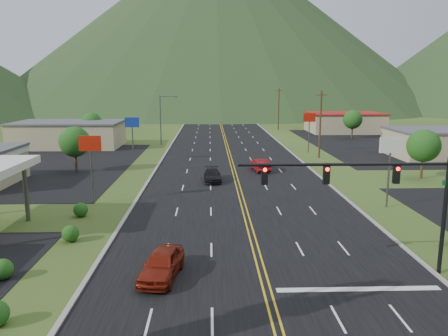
{
  "coord_description": "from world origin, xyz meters",
  "views": [
    {
      "loc": [
        -3.06,
        -9.84,
        11.06
      ],
      "look_at": [
        -1.95,
        23.98,
        4.5
      ],
      "focal_mm": 35.0,
      "sensor_mm": 36.0,
      "label": 1
    }
  ],
  "objects_px": {
    "car_red_near": "(162,265)",
    "streetlight_west": "(162,117)",
    "car_dark_mid": "(213,176)",
    "car_red_far": "(260,165)",
    "traffic_signal": "(378,186)"
  },
  "relations": [
    {
      "from": "car_red_near",
      "to": "streetlight_west",
      "type": "bearing_deg",
      "value": 105.3
    },
    {
      "from": "streetlight_west",
      "to": "car_dark_mid",
      "type": "relative_size",
      "value": 1.92
    },
    {
      "from": "streetlight_west",
      "to": "car_red_far",
      "type": "distance_m",
      "value": 29.51
    },
    {
      "from": "traffic_signal",
      "to": "car_dark_mid",
      "type": "xyz_separation_m",
      "value": [
        -9.25,
        25.03,
        -4.65
      ]
    },
    {
      "from": "streetlight_west",
      "to": "car_dark_mid",
      "type": "distance_m",
      "value": 32.54
    },
    {
      "from": "traffic_signal",
      "to": "car_red_near",
      "type": "relative_size",
      "value": 2.74
    },
    {
      "from": "car_dark_mid",
      "to": "car_red_far",
      "type": "height_order",
      "value": "car_red_far"
    },
    {
      "from": "car_red_near",
      "to": "car_dark_mid",
      "type": "height_order",
      "value": "car_red_near"
    },
    {
      "from": "traffic_signal",
      "to": "car_red_near",
      "type": "xyz_separation_m",
      "value": [
        -12.36,
        -0.14,
        -4.52
      ]
    },
    {
      "from": "traffic_signal",
      "to": "streetlight_west",
      "type": "height_order",
      "value": "streetlight_west"
    },
    {
      "from": "car_red_near",
      "to": "car_dark_mid",
      "type": "relative_size",
      "value": 1.02
    },
    {
      "from": "car_dark_mid",
      "to": "car_red_far",
      "type": "xyz_separation_m",
      "value": [
        6.17,
        5.99,
        0.11
      ]
    },
    {
      "from": "car_red_near",
      "to": "car_dark_mid",
      "type": "distance_m",
      "value": 25.36
    },
    {
      "from": "traffic_signal",
      "to": "car_dark_mid",
      "type": "relative_size",
      "value": 2.8
    },
    {
      "from": "streetlight_west",
      "to": "traffic_signal",
      "type": "bearing_deg",
      "value": -72.03
    }
  ]
}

